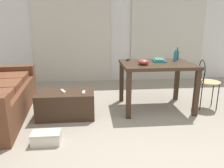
% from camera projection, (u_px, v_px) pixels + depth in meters
% --- Properties ---
extents(ground_plane, '(8.63, 8.63, 0.00)m').
position_uv_depth(ground_plane, '(138.00, 112.00, 3.48)').
color(ground_plane, gray).
extents(wall_back, '(6.13, 0.10, 2.69)m').
position_uv_depth(wall_back, '(120.00, 26.00, 5.23)').
color(wall_back, silver).
rests_on(wall_back, ground).
extents(curtains, '(4.19, 0.03, 2.34)m').
position_uv_depth(curtains, '(121.00, 33.00, 5.19)').
color(curtains, beige).
rests_on(curtains, ground).
extents(coffee_table, '(0.85, 0.49, 0.39)m').
position_uv_depth(coffee_table, '(66.00, 104.00, 3.28)').
color(coffee_table, '#382619').
rests_on(coffee_table, ground).
extents(craft_table, '(1.15, 0.87, 0.78)m').
position_uv_depth(craft_table, '(157.00, 70.00, 3.50)').
color(craft_table, '#382619').
rests_on(craft_table, ground).
extents(wire_chair, '(0.37, 0.39, 0.83)m').
position_uv_depth(wire_chair, '(205.00, 78.00, 3.54)').
color(wire_chair, tan).
rests_on(wire_chair, ground).
extents(bottle_near, '(0.06, 0.06, 0.22)m').
position_uv_depth(bottle_near, '(177.00, 55.00, 3.76)').
color(bottle_near, '#195B2D').
rests_on(bottle_near, craft_table).
extents(bottle_far, '(0.06, 0.06, 0.19)m').
position_uv_depth(bottle_far, '(175.00, 56.00, 3.63)').
color(bottle_far, teal).
rests_on(bottle_far, craft_table).
extents(bowl, '(0.17, 0.17, 0.09)m').
position_uv_depth(bowl, '(143.00, 62.00, 3.29)').
color(bowl, '#9E3833').
rests_on(bowl, craft_table).
extents(book_stack, '(0.24, 0.32, 0.05)m').
position_uv_depth(book_stack, '(159.00, 60.00, 3.61)').
color(book_stack, '#1E668C').
rests_on(book_stack, craft_table).
extents(tv_remote_on_table, '(0.09, 0.15, 0.02)m').
position_uv_depth(tv_remote_on_table, '(128.00, 60.00, 3.71)').
color(tv_remote_on_table, '#232326').
rests_on(tv_remote_on_table, craft_table).
extents(scissors, '(0.11, 0.10, 0.00)m').
position_uv_depth(scissors, '(141.00, 61.00, 3.67)').
color(scissors, '#9EA0A5').
rests_on(scissors, craft_table).
extents(tv_remote_primary, '(0.11, 0.18, 0.02)m').
position_uv_depth(tv_remote_primary, '(63.00, 91.00, 3.23)').
color(tv_remote_primary, '#B7B7B2').
rests_on(tv_remote_primary, coffee_table).
extents(tv_remote_secondary, '(0.04, 0.14, 0.02)m').
position_uv_depth(tv_remote_secondary, '(84.00, 92.00, 3.18)').
color(tv_remote_secondary, '#B7B7B2').
rests_on(tv_remote_secondary, coffee_table).
extents(shoebox, '(0.34, 0.21, 0.15)m').
position_uv_depth(shoebox, '(46.00, 138.00, 2.55)').
color(shoebox, beige).
rests_on(shoebox, ground).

